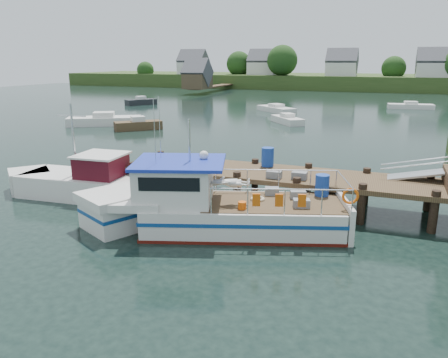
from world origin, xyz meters
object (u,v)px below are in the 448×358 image
(moored_e, at_px, (141,102))
(lobster_boat, at_px, (209,207))
(moored_rowboat, at_px, (138,125))
(dock, at_px, (422,164))
(moored_d, at_px, (276,109))
(moored_b, at_px, (287,120))
(moored_far, at_px, (411,106))
(work_boat, at_px, (86,182))
(moored_a, at_px, (104,120))

(moored_e, bearing_deg, lobster_boat, -33.50)
(moored_rowboat, height_order, moored_e, moored_rowboat)
(dock, xyz_separation_m, moored_d, (-14.22, 33.85, -1.88))
(moored_rowboat, bearing_deg, moored_b, 23.93)
(moored_b, relative_size, moored_d, 0.81)
(moored_far, height_order, moored_e, moored_e)
(work_boat, xyz_separation_m, moored_far, (15.12, 45.63, -0.32))
(work_boat, bearing_deg, moored_d, 86.10)
(moored_d, bearing_deg, moored_far, 14.06)
(moored_e, bearing_deg, moored_far, 35.01)
(moored_d, bearing_deg, moored_a, -145.83)
(moored_far, xyz_separation_m, moored_a, (-28.01, -26.26, 0.12))
(dock, xyz_separation_m, moored_far, (1.05, 43.53, -1.89))
(work_boat, relative_size, moored_e, 1.83)
(moored_far, bearing_deg, moored_rowboat, -152.41)
(dock, distance_m, lobster_boat, 8.28)
(work_boat, height_order, moored_rowboat, work_boat)
(moored_far, distance_m, moored_d, 18.07)
(moored_b, height_order, moored_d, moored_b)
(lobster_boat, xyz_separation_m, moored_rowboat, (-15.19, 19.78, -0.43))
(lobster_boat, distance_m, moored_far, 48.11)
(lobster_boat, bearing_deg, moored_far, 61.90)
(moored_d, height_order, moored_e, moored_e)
(lobster_boat, xyz_separation_m, moored_a, (-19.78, 21.14, -0.42))
(moored_far, relative_size, moored_b, 1.26)
(dock, bearing_deg, moored_a, 147.38)
(moored_rowboat, xyz_separation_m, moored_e, (-11.65, 19.71, -0.00))
(work_boat, height_order, moored_d, work_boat)
(moored_far, distance_m, moored_b, 22.29)
(moored_d, bearing_deg, lobster_boat, -97.74)
(moored_rowboat, height_order, moored_b, moored_rowboat)
(work_boat, distance_m, moored_rowboat, 19.84)
(moored_e, bearing_deg, dock, -24.01)
(moored_e, bearing_deg, moored_d, 17.22)
(moored_rowboat, distance_m, moored_d, 19.71)
(dock, height_order, moored_a, dock)
(lobster_boat, relative_size, moored_d, 1.78)
(moored_far, relative_size, moored_e, 1.29)
(dock, relative_size, moored_a, 2.35)
(moored_b, bearing_deg, dock, -50.00)
(work_boat, relative_size, moored_far, 1.42)
(moored_rowboat, xyz_separation_m, moored_a, (-4.60, 1.36, 0.02))
(lobster_boat, height_order, moored_rowboat, lobster_boat)
(lobster_boat, relative_size, moored_a, 1.40)
(moored_rowboat, distance_m, moored_e, 22.89)
(work_boat, height_order, moored_far, work_boat)
(moored_rowboat, distance_m, moored_far, 36.21)
(moored_rowboat, xyz_separation_m, moored_far, (23.42, 27.62, -0.10))
(lobster_boat, distance_m, moored_a, 28.95)
(moored_far, bearing_deg, work_boat, -130.44)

